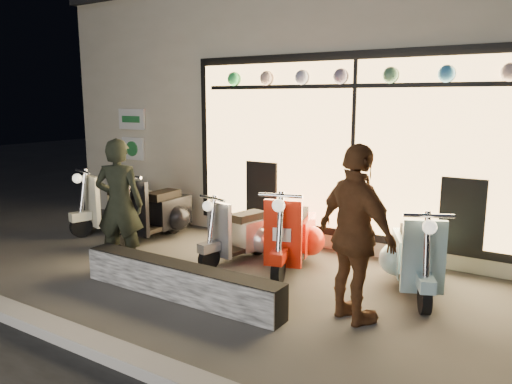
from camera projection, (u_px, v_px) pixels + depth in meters
ground at (228, 283)px, 6.11m from camera, size 40.00×40.00×0.00m
kerb at (96, 346)px, 4.44m from camera, size 40.00×0.25×0.12m
shop_building at (375, 105)px, 9.84m from camera, size 10.20×6.23×4.20m
graffiti_barrier at (179, 281)px, 5.64m from camera, size 2.67×0.28×0.40m
scooter_silver at (245, 233)px, 7.01m from camera, size 0.59×1.31×0.93m
scooter_red at (293, 234)px, 6.73m from camera, size 0.74×1.49×1.06m
scooter_black at (161, 211)px, 8.08m from camera, size 0.49×1.49×1.07m
scooter_cream at (124, 206)px, 8.56m from camera, size 0.76×1.47×1.05m
scooter_blue at (415, 255)px, 5.90m from camera, size 0.84×1.39×1.02m
man at (119, 204)px, 6.53m from camera, size 0.75×0.65×1.73m
woman at (356, 235)px, 4.93m from camera, size 1.14×0.89×1.81m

